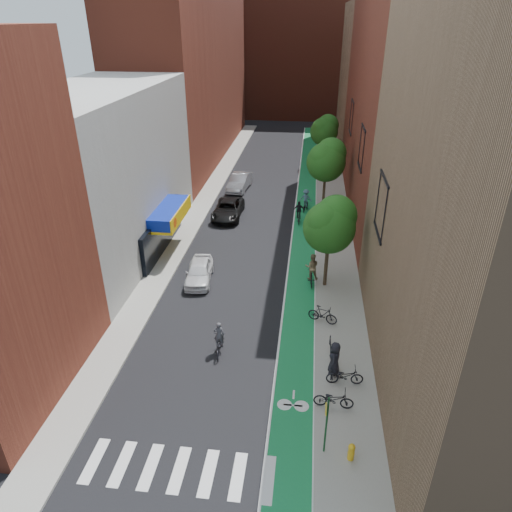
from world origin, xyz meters
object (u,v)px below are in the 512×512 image
(pedestrian, at_px, (335,358))
(fire_hydrant, at_px, (351,451))
(parked_car_white, at_px, (199,271))
(cyclist_lane_mid, at_px, (299,215))
(cyclist_lane_far, at_px, (306,201))
(parked_car_silver, at_px, (240,182))
(cyclist_lead, at_px, (219,343))
(cyclist_lane_near, at_px, (312,271))
(parked_car_black, at_px, (228,209))

(pedestrian, xyz_separation_m, fire_hydrant, (0.55, -5.10, -0.49))
(parked_car_white, relative_size, pedestrian, 2.26)
(cyclist_lane_mid, relative_size, pedestrian, 1.05)
(cyclist_lane_far, relative_size, pedestrian, 1.11)
(parked_car_silver, height_order, cyclist_lane_far, cyclist_lane_far)
(parked_car_silver, relative_size, fire_hydrant, 6.07)
(cyclist_lane_mid, distance_m, fire_hydrant, 24.68)
(parked_car_silver, relative_size, cyclist_lead, 2.62)
(cyclist_lane_near, xyz_separation_m, fire_hydrant, (1.80, -14.03, -0.39))
(parked_car_white, xyz_separation_m, pedestrian, (8.93, -8.41, 0.36))
(parked_car_black, height_order, pedestrian, pedestrian)
(cyclist_lead, bearing_deg, cyclist_lane_near, -125.56)
(cyclist_lane_mid, bearing_deg, cyclist_lane_near, 93.73)
(parked_car_silver, height_order, cyclist_lane_mid, cyclist_lane_mid)
(cyclist_lane_mid, relative_size, fire_hydrant, 2.35)
(cyclist_lane_far, height_order, fire_hydrant, cyclist_lane_far)
(parked_car_black, bearing_deg, parked_car_white, -90.20)
(cyclist_lead, distance_m, cyclist_lane_near, 9.27)
(parked_car_white, height_order, cyclist_lane_near, cyclist_lane_near)
(parked_car_black, relative_size, cyclist_lane_mid, 2.74)
(cyclist_lead, distance_m, fire_hydrant, 9.06)
(cyclist_lane_near, height_order, fire_hydrant, cyclist_lane_near)
(parked_car_silver, distance_m, pedestrian, 28.83)
(parked_car_black, distance_m, cyclist_lead, 18.99)
(cyclist_lane_mid, xyz_separation_m, fire_hydrant, (3.04, -24.50, -0.14))
(pedestrian, bearing_deg, fire_hydrant, 14.77)
(parked_car_white, height_order, cyclist_lane_mid, cyclist_lane_mid)
(cyclist_lane_mid, distance_m, cyclist_lane_far, 2.94)
(parked_car_black, distance_m, pedestrian, 21.75)
(cyclist_lane_near, height_order, pedestrian, cyclist_lane_near)
(cyclist_lane_mid, bearing_deg, cyclist_lane_far, -103.46)
(cyclist_lane_mid, bearing_deg, parked_car_black, -6.84)
(cyclist_lead, bearing_deg, pedestrian, 166.40)
(fire_hydrant, bearing_deg, cyclist_lane_mid, 97.07)
(parked_car_silver, xyz_separation_m, cyclist_lead, (2.90, -26.35, -0.20))
(parked_car_white, distance_m, pedestrian, 12.28)
(parked_car_silver, xyz_separation_m, fire_hydrant, (9.56, -32.49, -0.24))
(cyclist_lead, bearing_deg, cyclist_lane_far, -104.99)
(parked_car_white, height_order, pedestrian, pedestrian)
(cyclist_lead, bearing_deg, parked_car_silver, -87.65)
(cyclist_lane_far, bearing_deg, cyclist_lead, 92.16)
(parked_car_black, relative_size, cyclist_lane_far, 2.59)
(parked_car_silver, xyz_separation_m, pedestrian, (9.01, -27.39, 0.25))
(parked_car_white, distance_m, cyclist_lane_mid, 12.73)
(parked_car_white, bearing_deg, parked_car_black, 84.36)
(cyclist_lead, relative_size, fire_hydrant, 2.31)
(parked_car_white, distance_m, parked_car_silver, 18.97)
(parked_car_white, height_order, parked_car_silver, parked_car_silver)
(cyclist_lane_near, relative_size, cyclist_lane_far, 1.09)
(parked_car_black, relative_size, pedestrian, 2.88)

